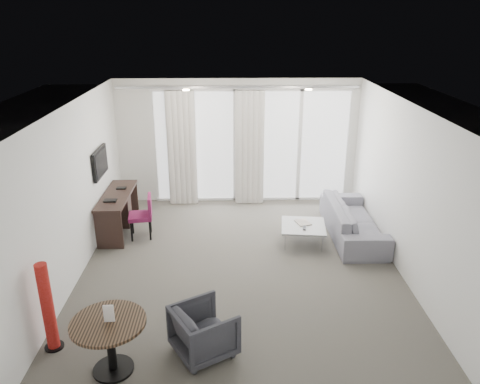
{
  "coord_description": "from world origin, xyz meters",
  "views": [
    {
      "loc": [
        -0.16,
        -6.48,
        3.84
      ],
      "look_at": [
        0.0,
        0.6,
        1.1
      ],
      "focal_mm": 35.0,
      "sensor_mm": 36.0,
      "label": 1
    }
  ],
  "objects_px": {
    "desk_chair": "(140,217)",
    "round_table": "(111,346)",
    "rattan_chair_a": "(259,165)",
    "red_lamp": "(48,307)",
    "desk": "(118,213)",
    "tub_armchair": "(204,331)",
    "sofa": "(353,220)",
    "rattan_chair_b": "(326,154)",
    "coffee_table": "(303,234)"
  },
  "relations": [
    {
      "from": "tub_armchair",
      "to": "coffee_table",
      "type": "height_order",
      "value": "tub_armchair"
    },
    {
      "from": "desk",
      "to": "rattan_chair_a",
      "type": "distance_m",
      "value": 3.93
    },
    {
      "from": "sofa",
      "to": "rattan_chair_b",
      "type": "xyz_separation_m",
      "value": [
        0.26,
        3.93,
        0.07
      ]
    },
    {
      "from": "sofa",
      "to": "rattan_chair_b",
      "type": "relative_size",
      "value": 2.78
    },
    {
      "from": "desk_chair",
      "to": "tub_armchair",
      "type": "bearing_deg",
      "value": -75.32
    },
    {
      "from": "red_lamp",
      "to": "rattan_chair_b",
      "type": "xyz_separation_m",
      "value": [
        4.66,
        6.9,
        -0.2
      ]
    },
    {
      "from": "rattan_chair_a",
      "to": "red_lamp",
      "type": "bearing_deg",
      "value": -103.14
    },
    {
      "from": "red_lamp",
      "to": "rattan_chair_a",
      "type": "distance_m",
      "value": 6.69
    },
    {
      "from": "round_table",
      "to": "rattan_chair_b",
      "type": "relative_size",
      "value": 1.1
    },
    {
      "from": "tub_armchair",
      "to": "rattan_chair_a",
      "type": "distance_m",
      "value": 6.26
    },
    {
      "from": "sofa",
      "to": "rattan_chair_b",
      "type": "bearing_deg",
      "value": -3.83
    },
    {
      "from": "tub_armchair",
      "to": "coffee_table",
      "type": "distance_m",
      "value": 3.25
    },
    {
      "from": "tub_armchair",
      "to": "red_lamp",
      "type": "bearing_deg",
      "value": 55.57
    },
    {
      "from": "desk",
      "to": "coffee_table",
      "type": "height_order",
      "value": "desk"
    },
    {
      "from": "desk",
      "to": "desk_chair",
      "type": "distance_m",
      "value": 0.53
    },
    {
      "from": "coffee_table",
      "to": "rattan_chair_b",
      "type": "xyz_separation_m",
      "value": [
        1.21,
        4.2,
        0.21
      ]
    },
    {
      "from": "desk",
      "to": "round_table",
      "type": "xyz_separation_m",
      "value": [
        0.73,
        -3.68,
        -0.03
      ]
    },
    {
      "from": "desk_chair",
      "to": "coffee_table",
      "type": "relative_size",
      "value": 1.05
    },
    {
      "from": "desk_chair",
      "to": "rattan_chair_a",
      "type": "xyz_separation_m",
      "value": [
        2.32,
        3.04,
        -0.03
      ]
    },
    {
      "from": "desk",
      "to": "rattan_chair_b",
      "type": "height_order",
      "value": "rattan_chair_b"
    },
    {
      "from": "desk",
      "to": "round_table",
      "type": "height_order",
      "value": "desk"
    },
    {
      "from": "round_table",
      "to": "red_lamp",
      "type": "distance_m",
      "value": 0.95
    },
    {
      "from": "round_table",
      "to": "rattan_chair_b",
      "type": "xyz_separation_m",
      "value": [
        3.84,
        7.31,
        0.04
      ]
    },
    {
      "from": "desk",
      "to": "round_table",
      "type": "distance_m",
      "value": 3.75
    },
    {
      "from": "round_table",
      "to": "rattan_chair_a",
      "type": "xyz_separation_m",
      "value": [
        2.05,
        6.45,
        0.04
      ]
    },
    {
      "from": "desk_chair",
      "to": "round_table",
      "type": "bearing_deg",
      "value": -93.33
    },
    {
      "from": "tub_armchair",
      "to": "round_table",
      "type": "bearing_deg",
      "value": 74.76
    },
    {
      "from": "round_table",
      "to": "tub_armchair",
      "type": "relative_size",
      "value": 1.24
    },
    {
      "from": "desk_chair",
      "to": "sofa",
      "type": "xyz_separation_m",
      "value": [
        3.85,
        -0.03,
        -0.09
      ]
    },
    {
      "from": "rattan_chair_b",
      "to": "round_table",
      "type": "bearing_deg",
      "value": -134.11
    },
    {
      "from": "red_lamp",
      "to": "sofa",
      "type": "bearing_deg",
      "value": 34.04
    },
    {
      "from": "sofa",
      "to": "rattan_chair_a",
      "type": "distance_m",
      "value": 3.43
    },
    {
      "from": "round_table",
      "to": "coffee_table",
      "type": "distance_m",
      "value": 4.08
    },
    {
      "from": "tub_armchair",
      "to": "rattan_chair_a",
      "type": "height_order",
      "value": "rattan_chair_a"
    },
    {
      "from": "tub_armchair",
      "to": "coffee_table",
      "type": "bearing_deg",
      "value": -59.98
    },
    {
      "from": "coffee_table",
      "to": "rattan_chair_a",
      "type": "distance_m",
      "value": 3.4
    },
    {
      "from": "desk_chair",
      "to": "rattan_chair_b",
      "type": "height_order",
      "value": "desk_chair"
    },
    {
      "from": "round_table",
      "to": "rattan_chair_a",
      "type": "distance_m",
      "value": 6.77
    },
    {
      "from": "tub_armchair",
      "to": "rattan_chair_b",
      "type": "distance_m",
      "value": 7.57
    },
    {
      "from": "round_table",
      "to": "sofa",
      "type": "relative_size",
      "value": 0.4
    },
    {
      "from": "desk_chair",
      "to": "tub_armchair",
      "type": "relative_size",
      "value": 1.17
    },
    {
      "from": "desk",
      "to": "rattan_chair_b",
      "type": "bearing_deg",
      "value": 38.47
    },
    {
      "from": "desk",
      "to": "tub_armchair",
      "type": "height_order",
      "value": "desk"
    },
    {
      "from": "round_table",
      "to": "rattan_chair_b",
      "type": "distance_m",
      "value": 8.26
    },
    {
      "from": "red_lamp",
      "to": "coffee_table",
      "type": "xyz_separation_m",
      "value": [
        3.45,
        2.7,
        -0.41
      ]
    },
    {
      "from": "coffee_table",
      "to": "sofa",
      "type": "relative_size",
      "value": 0.36
    },
    {
      "from": "desk_chair",
      "to": "sofa",
      "type": "bearing_deg",
      "value": -8.31
    },
    {
      "from": "red_lamp",
      "to": "coffee_table",
      "type": "distance_m",
      "value": 4.4
    },
    {
      "from": "coffee_table",
      "to": "sofa",
      "type": "distance_m",
      "value": 0.99
    },
    {
      "from": "desk_chair",
      "to": "round_table",
      "type": "xyz_separation_m",
      "value": [
        0.27,
        -3.41,
        -0.06
      ]
    }
  ]
}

